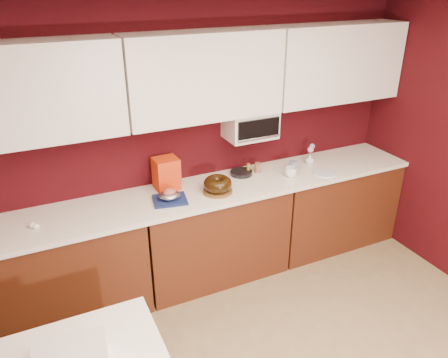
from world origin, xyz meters
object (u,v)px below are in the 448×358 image
toaster_oven (250,124)px  flower_vase (310,159)px  foil_ham_nest (170,195)px  blue_jar (293,166)px  pandoro_box (166,173)px  bundt_cake (218,184)px  coffee_mug (291,171)px

toaster_oven → flower_vase: 0.77m
foil_ham_nest → blue_jar: (1.27, 0.09, -0.01)m
pandoro_box → foil_ham_nest: bearing=-105.6°
pandoro_box → blue_jar: pandoro_box is taller
toaster_oven → bundt_cake: toaster_oven is taller
pandoro_box → flower_vase: size_ratio=2.64×
bundt_cake → foil_ham_nest: 0.42m
bundt_cake → blue_jar: (0.84, 0.12, -0.03)m
bundt_cake → blue_jar: 0.85m
pandoro_box → flower_vase: bearing=-5.6°
flower_vase → blue_jar: bearing=-163.9°
toaster_oven → foil_ham_nest: size_ratio=2.48×
bundt_cake → coffee_mug: (0.74, 0.01, -0.03)m
pandoro_box → flower_vase: (1.45, -0.08, -0.09)m
pandoro_box → coffee_mug: bearing=-15.5°
toaster_oven → coffee_mug: size_ratio=4.18×
bundt_cake → flower_vase: bundt_cake is taller
toaster_oven → blue_jar: size_ratio=4.93×
bundt_cake → flower_vase: (1.08, 0.19, -0.03)m
toaster_oven → coffee_mug: 0.58m
flower_vase → foil_ham_nest: bearing=-173.9°
pandoro_box → coffee_mug: pandoro_box is taller
blue_jar → flower_vase: size_ratio=0.86×
foil_ham_nest → coffee_mug: bearing=-0.8°
pandoro_box → coffee_mug: (1.11, -0.26, -0.09)m
foil_ham_nest → toaster_oven: bearing=14.9°
foil_ham_nest → pandoro_box: pandoro_box is taller
bundt_cake → toaster_oven: bearing=30.1°
pandoro_box → coffee_mug: size_ratio=2.59×
pandoro_box → coffee_mug: 1.14m
coffee_mug → blue_jar: size_ratio=1.18×
toaster_oven → blue_jar: 0.61m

